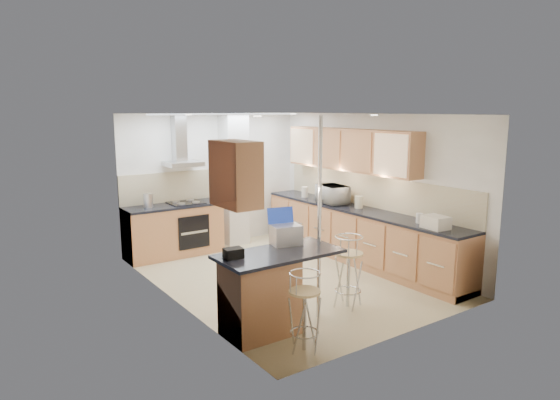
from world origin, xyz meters
TOP-DOWN VIEW (x-y plane):
  - ground at (0.00, 0.00)m, footprint 4.80×4.80m
  - room_shell at (0.32, 0.38)m, footprint 3.64×4.84m
  - right_counter at (1.50, 0.00)m, footprint 0.63×4.40m
  - back_counter at (-0.95, 2.10)m, footprint 1.70×0.63m
  - peninsula at (-1.12, -1.45)m, footprint 1.47×0.72m
  - microwave at (1.45, 0.60)m, footprint 0.46×0.62m
  - laptop at (-0.86, -1.22)m, footprint 0.40×0.34m
  - bag at (-1.68, -1.35)m, footprint 0.22×0.17m
  - bar_stool_near at (-1.21, -2.05)m, footprint 0.44×0.44m
  - bar_stool_end at (0.00, -1.41)m, footprint 0.56×0.56m
  - jar_a at (1.42, 1.38)m, footprint 0.14×0.14m
  - jar_b at (1.54, 0.55)m, footprint 0.13×0.13m
  - jar_c at (1.53, 0.01)m, footprint 0.17×0.17m
  - jar_d at (1.47, -1.32)m, footprint 0.12×0.12m
  - bread_bin at (1.39, -1.68)m, footprint 0.30×0.37m
  - kettle at (-1.38, 2.12)m, footprint 0.16×0.16m

SIDE VIEW (x-z plane):
  - ground at x=0.00m, z-range 0.00..0.00m
  - bar_stool_near at x=-1.21m, z-range 0.00..0.88m
  - back_counter at x=-0.95m, z-range 0.00..0.92m
  - right_counter at x=1.50m, z-range 0.00..0.92m
  - peninsula at x=-1.12m, z-range 0.01..0.95m
  - bar_stool_end at x=0.00m, z-range 0.00..0.97m
  - jar_b at x=1.54m, z-range 0.92..1.06m
  - jar_d at x=1.47m, z-range 0.92..1.07m
  - bag at x=-1.68m, z-range 0.94..1.05m
  - bread_bin at x=1.39m, z-range 0.92..1.10m
  - jar_a at x=1.42m, z-range 0.92..1.12m
  - jar_c at x=1.53m, z-range 0.92..1.12m
  - kettle at x=-1.38m, z-range 0.92..1.16m
  - laptop at x=-0.86m, z-range 0.94..1.18m
  - microwave at x=1.45m, z-range 0.92..1.24m
  - room_shell at x=0.32m, z-range 0.29..2.80m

